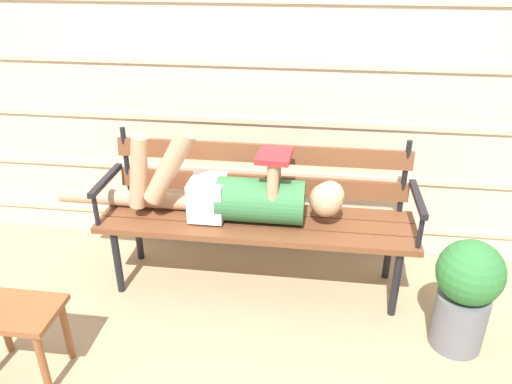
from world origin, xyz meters
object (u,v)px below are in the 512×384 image
Objects in this scene: park_bench at (258,207)px; reclining_person at (234,194)px; footstool at (16,322)px; potted_plant at (466,291)px.

reclining_person is at bearing -151.05° from park_bench.
footstool is 0.68× the size of potted_plant.
park_bench is 4.34× the size of footstool.
footstool is at bearing -136.95° from reclining_person.
footstool is 2.18m from potted_plant.
footstool is (-1.02, -0.91, -0.20)m from park_bench.
park_bench is 1.38m from footstool.
reclining_person is 2.75× the size of potted_plant.
reclining_person is 4.06× the size of footstool.
potted_plant is (1.23, -0.37, -0.27)m from reclining_person.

